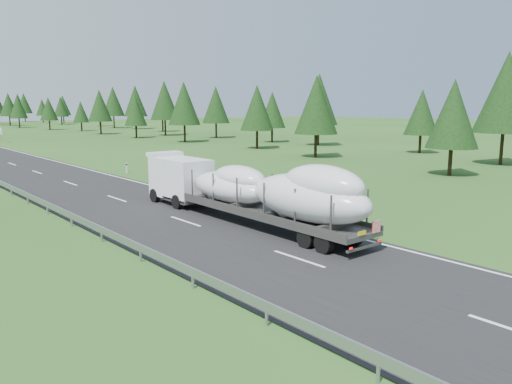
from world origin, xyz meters
TOP-DOWN VIEW (x-y plane):
  - ground at (0.00, 0.00)m, footprint 400.00×400.00m
  - highway_sign at (7.20, 80.00)m, footprint 0.08×0.90m
  - tree_line_right at (38.67, 86.79)m, footprint 28.16×248.55m
  - boat_truck at (2.52, 6.12)m, footprint 2.82×17.92m

SIDE VIEW (x-z plane):
  - ground at x=0.00m, z-range 0.00..0.00m
  - highway_sign at x=7.20m, z-range 0.51..3.11m
  - boat_truck at x=2.52m, z-range 0.10..3.86m
  - tree_line_right at x=38.67m, z-range 0.73..12.82m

